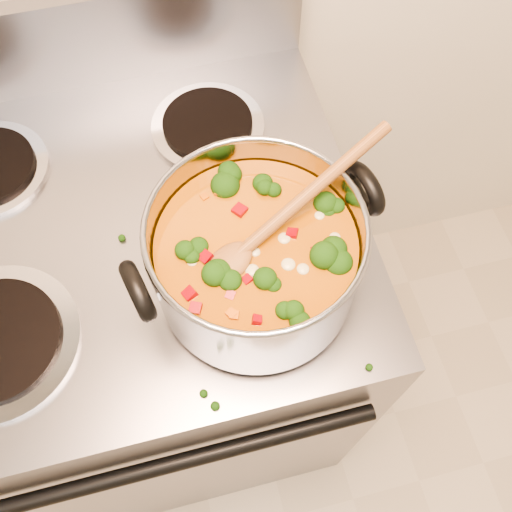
% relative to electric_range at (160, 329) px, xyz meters
% --- Properties ---
extents(electric_range, '(0.73, 0.66, 1.08)m').
position_rel_electric_range_xyz_m(electric_range, '(0.00, 0.00, 0.00)').
color(electric_range, gray).
rests_on(electric_range, ground).
extents(stockpot, '(0.33, 0.27, 0.16)m').
position_rel_electric_range_xyz_m(stockpot, '(0.18, -0.15, 0.54)').
color(stockpot, '#9F9FA7').
rests_on(stockpot, electric_range).
extents(wooden_spoon, '(0.27, 0.15, 0.09)m').
position_rel_electric_range_xyz_m(wooden_spoon, '(0.20, -0.14, 0.59)').
color(wooden_spoon, brown).
rests_on(wooden_spoon, stockpot).
extents(cooktop_crumbs, '(0.32, 0.37, 0.01)m').
position_rel_electric_range_xyz_m(cooktop_crumbs, '(0.12, -0.18, 0.46)').
color(cooktop_crumbs, black).
rests_on(cooktop_crumbs, electric_range).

